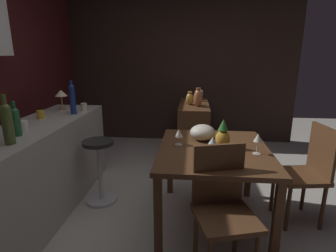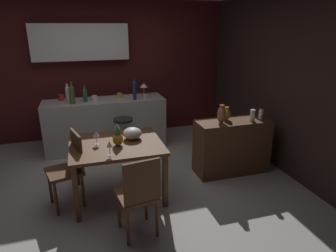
{
  "view_description": "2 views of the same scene",
  "coord_description": "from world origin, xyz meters",
  "px_view_note": "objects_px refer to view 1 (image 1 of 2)",
  "views": [
    {
      "loc": [
        -2.3,
        -0.14,
        1.55
      ],
      "look_at": [
        0.62,
        0.14,
        0.76
      ],
      "focal_mm": 28.72,
      "sensor_mm": 36.0,
      "label": 1
    },
    {
      "loc": [
        -0.38,
        -3.8,
        2.16
      ],
      "look_at": [
        0.8,
        0.1,
        0.74
      ],
      "focal_mm": 31.52,
      "sensor_mm": 36.0,
      "label": 2
    }
  ],
  "objects_px": {
    "chair_by_doorway": "(307,171)",
    "pillar_candle_tall": "(200,96)",
    "wine_glass_left": "(213,142)",
    "wine_glass_center": "(258,138)",
    "wine_bottle_olive": "(7,122)",
    "pineapple_centerpiece": "(223,136)",
    "sideboard_cabinet": "(193,130)",
    "vase_brass": "(190,99)",
    "wine_bottle_green": "(15,120)",
    "counter_lamp": "(61,94)",
    "cup_cream": "(84,107)",
    "fruit_bowl": "(203,132)",
    "chair_near_window": "(223,206)",
    "dining_table": "(213,157)",
    "bar_stool": "(100,170)",
    "wine_bottle_cobalt": "(72,98)",
    "cup_white": "(22,126)",
    "vase_copper": "(198,98)",
    "pillar_candle_short": "(197,95)",
    "cup_mustard": "(41,114)",
    "wine_glass_right": "(179,134)"
  },
  "relations": [
    {
      "from": "wine_glass_right",
      "to": "cup_cream",
      "type": "xyz_separation_m",
      "value": [
        0.65,
        1.15,
        0.1
      ]
    },
    {
      "from": "wine_bottle_cobalt",
      "to": "vase_copper",
      "type": "xyz_separation_m",
      "value": [
        0.98,
        -1.39,
        -0.13
      ]
    },
    {
      "from": "chair_by_doorway",
      "to": "dining_table",
      "type": "bearing_deg",
      "value": 97.18
    },
    {
      "from": "pillar_candle_short",
      "to": "chair_by_doorway",
      "type": "bearing_deg",
      "value": -153.83
    },
    {
      "from": "chair_near_window",
      "to": "wine_glass_center",
      "type": "bearing_deg",
      "value": -33.91
    },
    {
      "from": "wine_bottle_green",
      "to": "vase_brass",
      "type": "relative_size",
      "value": 1.47
    },
    {
      "from": "wine_glass_center",
      "to": "wine_glass_right",
      "type": "bearing_deg",
      "value": 75.49
    },
    {
      "from": "sideboard_cabinet",
      "to": "chair_by_doorway",
      "type": "relative_size",
      "value": 1.18
    },
    {
      "from": "wine_glass_left",
      "to": "cup_white",
      "type": "xyz_separation_m",
      "value": [
        0.08,
        1.64,
        0.07
      ]
    },
    {
      "from": "sideboard_cabinet",
      "to": "bar_stool",
      "type": "bearing_deg",
      "value": 146.48
    },
    {
      "from": "cup_mustard",
      "to": "pillar_candle_tall",
      "type": "xyz_separation_m",
      "value": [
        1.69,
        -1.68,
        -0.04
      ]
    },
    {
      "from": "sideboard_cabinet",
      "to": "vase_brass",
      "type": "relative_size",
      "value": 5.62
    },
    {
      "from": "wine_glass_center",
      "to": "cup_cream",
      "type": "bearing_deg",
      "value": 65.58
    },
    {
      "from": "wine_glass_left",
      "to": "pillar_candle_tall",
      "type": "height_order",
      "value": "pillar_candle_tall"
    },
    {
      "from": "sideboard_cabinet",
      "to": "chair_near_window",
      "type": "bearing_deg",
      "value": -174.83
    },
    {
      "from": "fruit_bowl",
      "to": "cup_cream",
      "type": "relative_size",
      "value": 2.29
    },
    {
      "from": "wine_glass_right",
      "to": "wine_bottle_green",
      "type": "distance_m",
      "value": 1.37
    },
    {
      "from": "wine_glass_center",
      "to": "wine_bottle_olive",
      "type": "relative_size",
      "value": 0.47
    },
    {
      "from": "sideboard_cabinet",
      "to": "chair_by_doorway",
      "type": "distance_m",
      "value": 1.95
    },
    {
      "from": "wine_bottle_cobalt",
      "to": "sideboard_cabinet",
      "type": "bearing_deg",
      "value": -47.91
    },
    {
      "from": "chair_by_doorway",
      "to": "pillar_candle_tall",
      "type": "bearing_deg",
      "value": 26.9
    },
    {
      "from": "pineapple_centerpiece",
      "to": "pillar_candle_tall",
      "type": "xyz_separation_m",
      "value": [
        1.97,
        0.16,
        0.05
      ]
    },
    {
      "from": "sideboard_cabinet",
      "to": "wine_glass_right",
      "type": "xyz_separation_m",
      "value": [
        -1.68,
        0.14,
        0.44
      ]
    },
    {
      "from": "wine_glass_left",
      "to": "vase_copper",
      "type": "distance_m",
      "value": 1.75
    },
    {
      "from": "fruit_bowl",
      "to": "wine_bottle_cobalt",
      "type": "xyz_separation_m",
      "value": [
        0.31,
        1.42,
        0.27
      ]
    },
    {
      "from": "bar_stool",
      "to": "cup_mustard",
      "type": "distance_m",
      "value": 0.84
    },
    {
      "from": "bar_stool",
      "to": "vase_brass",
      "type": "relative_size",
      "value": 3.5
    },
    {
      "from": "wine_bottle_cobalt",
      "to": "cup_mustard",
      "type": "xyz_separation_m",
      "value": [
        -0.23,
        0.25,
        -0.14
      ]
    },
    {
      "from": "dining_table",
      "to": "vase_brass",
      "type": "relative_size",
      "value": 5.81
    },
    {
      "from": "chair_by_doorway",
      "to": "counter_lamp",
      "type": "xyz_separation_m",
      "value": [
        0.64,
        2.63,
        0.57
      ]
    },
    {
      "from": "wine_glass_left",
      "to": "pillar_candle_tall",
      "type": "bearing_deg",
      "value": 1.3
    },
    {
      "from": "wine_bottle_green",
      "to": "counter_lamp",
      "type": "distance_m",
      "value": 1.06
    },
    {
      "from": "cup_white",
      "to": "vase_copper",
      "type": "xyz_separation_m",
      "value": [
        1.66,
        -1.55,
        0.0
      ]
    },
    {
      "from": "pillar_candle_short",
      "to": "cup_white",
      "type": "bearing_deg",
      "value": 146.45
    },
    {
      "from": "counter_lamp",
      "to": "bar_stool",
      "type": "bearing_deg",
      "value": -129.62
    },
    {
      "from": "dining_table",
      "to": "vase_copper",
      "type": "relative_size",
      "value": 4.25
    },
    {
      "from": "pillar_candle_tall",
      "to": "pineapple_centerpiece",
      "type": "bearing_deg",
      "value": -175.5
    },
    {
      "from": "sideboard_cabinet",
      "to": "wine_bottle_green",
      "type": "distance_m",
      "value": 2.58
    },
    {
      "from": "fruit_bowl",
      "to": "chair_near_window",
      "type": "bearing_deg",
      "value": -171.2
    },
    {
      "from": "wine_bottle_olive",
      "to": "wine_glass_center",
      "type": "bearing_deg",
      "value": -78.21
    },
    {
      "from": "bar_stool",
      "to": "wine_glass_left",
      "type": "xyz_separation_m",
      "value": [
        -0.49,
        -1.13,
        0.51
      ]
    },
    {
      "from": "sideboard_cabinet",
      "to": "pillar_candle_short",
      "type": "height_order",
      "value": "pillar_candle_short"
    },
    {
      "from": "wine_bottle_olive",
      "to": "sideboard_cabinet",
      "type": "bearing_deg",
      "value": -31.22
    },
    {
      "from": "vase_brass",
      "to": "bar_stool",
      "type": "bearing_deg",
      "value": 146.63
    },
    {
      "from": "vase_brass",
      "to": "vase_copper",
      "type": "bearing_deg",
      "value": -140.06
    },
    {
      "from": "dining_table",
      "to": "wine_glass_left",
      "type": "bearing_deg",
      "value": 172.55
    },
    {
      "from": "pillar_candle_tall",
      "to": "pillar_candle_short",
      "type": "bearing_deg",
      "value": 17.96
    },
    {
      "from": "sideboard_cabinet",
      "to": "cup_mustard",
      "type": "xyz_separation_m",
      "value": [
        -1.44,
        1.59,
        0.53
      ]
    },
    {
      "from": "wine_glass_right",
      "to": "bar_stool",
      "type": "bearing_deg",
      "value": 76.78
    },
    {
      "from": "wine_glass_right",
      "to": "cup_cream",
      "type": "relative_size",
      "value": 1.4
    }
  ]
}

